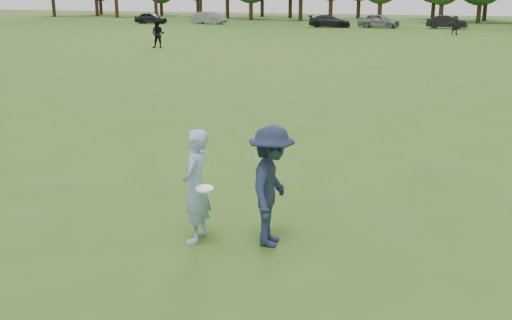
# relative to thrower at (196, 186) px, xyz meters

# --- Properties ---
(ground) EXTENTS (200.00, 200.00, 0.00)m
(ground) POSITION_rel_thrower_xyz_m (-0.16, -0.29, -0.91)
(ground) COLOR #385417
(ground) RESTS_ON ground
(thrower) EXTENTS (0.53, 0.72, 1.83)m
(thrower) POSITION_rel_thrower_xyz_m (0.00, 0.00, 0.00)
(thrower) COLOR #87ADD1
(thrower) RESTS_ON ground
(defender) EXTENTS (0.86, 1.32, 1.92)m
(defender) POSITION_rel_thrower_xyz_m (1.17, 0.29, 0.05)
(defender) COLOR #1B263B
(defender) RESTS_ON ground
(player_far_a) EXTENTS (1.10, 0.94, 1.96)m
(player_far_a) POSITION_rel_thrower_xyz_m (-17.70, 29.63, 0.06)
(player_far_a) COLOR black
(player_far_a) RESTS_ON ground
(player_far_d) EXTENTS (1.69, 1.06, 1.74)m
(player_far_d) POSITION_rel_thrower_xyz_m (1.11, 51.31, -0.04)
(player_far_d) COLOR black
(player_far_d) RESTS_ON ground
(car_a) EXTENTS (4.20, 2.15, 1.37)m
(car_a) POSITION_rel_thrower_xyz_m (-35.33, 58.55, -0.23)
(car_a) COLOR black
(car_a) RESTS_ON ground
(car_b) EXTENTS (4.63, 2.06, 1.48)m
(car_b) POSITION_rel_thrower_xyz_m (-28.39, 60.62, -0.18)
(car_b) COLOR slate
(car_b) RESTS_ON ground
(car_d) EXTENTS (4.85, 2.47, 1.35)m
(car_d) POSITION_rel_thrower_xyz_m (-12.66, 58.86, -0.24)
(car_d) COLOR black
(car_d) RESTS_ON ground
(car_e) EXTENTS (4.66, 2.26, 1.53)m
(car_e) POSITION_rel_thrower_xyz_m (-7.36, 59.83, -0.15)
(car_e) COLOR slate
(car_e) RESTS_ON ground
(car_f) EXTENTS (4.28, 1.57, 1.40)m
(car_f) POSITION_rel_thrower_xyz_m (-0.22, 60.85, -0.21)
(car_f) COLOR black
(car_f) RESTS_ON ground
(disc_in_play) EXTENTS (0.33, 0.33, 0.07)m
(disc_in_play) POSITION_rel_thrower_xyz_m (0.27, -0.24, 0.06)
(disc_in_play) COLOR white
(disc_in_play) RESTS_ON ground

